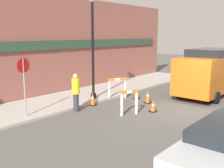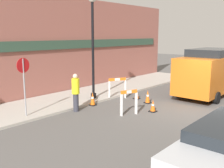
# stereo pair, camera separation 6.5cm
# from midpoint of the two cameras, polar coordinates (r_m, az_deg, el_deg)

# --- Properties ---
(ground_plane) EXTENTS (60.00, 60.00, 0.00)m
(ground_plane) POSITION_cam_midpoint_polar(r_m,az_deg,el_deg) (12.25, 18.75, -5.86)
(ground_plane) COLOR #565451
(sidewalk_slab) EXTENTS (18.00, 3.17, 0.11)m
(sidewalk_slab) POSITION_cam_midpoint_polar(r_m,az_deg,el_deg) (15.47, -2.50, -1.68)
(sidewalk_slab) COLOR #ADA89E
(sidewalk_slab) RESTS_ON ground_plane
(storefront_facade) EXTENTS (18.00, 0.22, 5.50)m
(storefront_facade) POSITION_cam_midpoint_polar(r_m,az_deg,el_deg) (16.30, -6.86, 8.48)
(storefront_facade) COLOR #93564C
(storefront_facade) RESTS_ON ground_plane
(streetlamp_post) EXTENTS (0.44, 0.44, 5.26)m
(streetlamp_post) POSITION_cam_midpoint_polar(r_m,az_deg,el_deg) (13.39, -4.09, 11.16)
(streetlamp_post) COLOR black
(streetlamp_post) RESTS_ON sidewalk_slab
(stop_sign) EXTENTS (0.60, 0.10, 2.37)m
(stop_sign) POSITION_cam_midpoint_polar(r_m,az_deg,el_deg) (10.99, -18.48, 1.34)
(stop_sign) COLOR gray
(stop_sign) RESTS_ON sidewalk_slab
(barricade_0) EXTENTS (0.74, 0.45, 1.08)m
(barricade_0) POSITION_cam_midpoint_polar(r_m,az_deg,el_deg) (11.13, 3.86, -3.88)
(barricade_0) COLOR white
(barricade_0) RESTS_ON ground_plane
(barricade_1) EXTENTS (0.91, 0.59, 1.13)m
(barricade_1) POSITION_cam_midpoint_polar(r_m,az_deg,el_deg) (13.87, 1.29, -0.74)
(barricade_1) COLOR white
(barricade_1) RESTS_ON ground_plane
(traffic_cone_0) EXTENTS (0.30, 0.30, 0.54)m
(traffic_cone_0) POSITION_cam_midpoint_polar(r_m,az_deg,el_deg) (11.77, 9.06, -4.77)
(traffic_cone_0) COLOR black
(traffic_cone_0) RESTS_ON ground_plane
(traffic_cone_1) EXTENTS (0.30, 0.30, 0.67)m
(traffic_cone_1) POSITION_cam_midpoint_polar(r_m,az_deg,el_deg) (12.67, -4.08, -3.24)
(traffic_cone_1) COLOR black
(traffic_cone_1) RESTS_ON ground_plane
(traffic_cone_2) EXTENTS (0.30, 0.30, 0.57)m
(traffic_cone_2) POSITION_cam_midpoint_polar(r_m,az_deg,el_deg) (13.95, 5.52, -2.17)
(traffic_cone_2) COLOR black
(traffic_cone_2) RESTS_ON ground_plane
(traffic_cone_3) EXTENTS (0.30, 0.30, 0.68)m
(traffic_cone_3) POSITION_cam_midpoint_polar(r_m,az_deg,el_deg) (13.17, 7.92, -2.76)
(traffic_cone_3) COLOR black
(traffic_cone_3) RESTS_ON ground_plane
(person_worker) EXTENTS (0.45, 0.45, 1.69)m
(person_worker) POSITION_cam_midpoint_polar(r_m,az_deg,el_deg) (11.64, -7.76, -1.59)
(person_worker) COLOR #33333D
(person_worker) RESTS_ON ground_plane
(work_van) EXTENTS (5.53, 2.21, 2.60)m
(work_van) POSITION_cam_midpoint_polar(r_m,az_deg,el_deg) (15.67, 20.87, 2.82)
(work_van) COLOR #D16619
(work_van) RESTS_ON ground_plane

